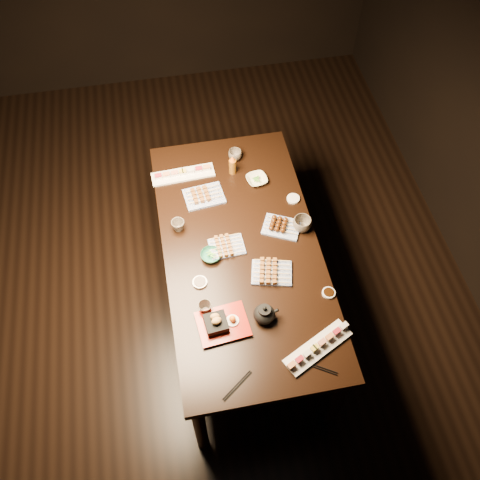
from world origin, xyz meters
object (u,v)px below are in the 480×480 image
object	(u,v)px
tempura_tray	(223,321)
teacup_near_left	(205,308)
edamame_bowl_cream	(257,180)
teacup_far_left	(178,226)
sushi_platter_far	(183,173)
yakitori_plate_left	(204,194)
edamame_bowl_green	(211,256)
teacup_mid_right	(302,224)
teacup_far_right	(235,155)
yakitori_plate_right	(272,271)
dining_table	(241,282)
condiment_bottle	(233,164)
teapot	(264,313)
yakitori_plate_center	(227,245)
sushi_platter_near	(318,346)

from	to	relation	value
tempura_tray	teacup_near_left	bearing A→B (deg)	121.47
edamame_bowl_cream	teacup_far_left	world-z (taller)	teacup_far_left
tempura_tray	teacup_near_left	distance (m)	0.13
sushi_platter_far	yakitori_plate_left	bearing A→B (deg)	114.53
edamame_bowl_green	teacup_mid_right	world-z (taller)	teacup_mid_right
teacup_far_right	sushi_platter_far	bearing A→B (deg)	-166.93
edamame_bowl_green	edamame_bowl_cream	xyz separation A→B (m)	(0.37, 0.51, -0.00)
yakitori_plate_right	teacup_far_left	xyz separation A→B (m)	(-0.47, 0.40, 0.01)
teacup_near_left	teacup_far_left	bearing A→B (deg)	97.59
dining_table	edamame_bowl_cream	size ratio (longest dim) A/B	14.04
yakitori_plate_right	condiment_bottle	bearing A→B (deg)	109.42
edamame_bowl_cream	sushi_platter_far	bearing A→B (deg)	163.20
sushi_platter_far	teapot	size ratio (longest dim) A/B	2.92
yakitori_plate_center	edamame_bowl_green	xyz separation A→B (m)	(-0.10, -0.05, -0.01)
dining_table	teacup_far_left	world-z (taller)	teacup_far_left
dining_table	teacup_mid_right	distance (m)	0.57
condiment_bottle	dining_table	bearing A→B (deg)	-95.27
condiment_bottle	sushi_platter_near	bearing A→B (deg)	-80.44
sushi_platter_near	teacup_far_left	world-z (taller)	teacup_far_left
yakitori_plate_center	tempura_tray	bearing A→B (deg)	-104.97
yakitori_plate_right	yakitori_plate_left	size ratio (longest dim) A/B	0.93
yakitori_plate_center	edamame_bowl_cream	distance (m)	0.54
teacup_near_left	condiment_bottle	size ratio (longest dim) A/B	0.50
yakitori_plate_center	teapot	world-z (taller)	teapot
dining_table	teacup_far_left	size ratio (longest dim) A/B	22.90
sushi_platter_far	tempura_tray	distance (m)	1.09
teacup_near_left	tempura_tray	bearing A→B (deg)	-53.00
yakitori_plate_left	tempura_tray	distance (m)	0.88
teacup_mid_right	teacup_far_left	distance (m)	0.73
yakitori_plate_right	teacup_near_left	distance (m)	0.43
sushi_platter_far	edamame_bowl_green	world-z (taller)	sushi_platter_far
yakitori_plate_left	sushi_platter_near	bearing A→B (deg)	-75.31
yakitori_plate_right	tempura_tray	distance (m)	0.42
edamame_bowl_green	edamame_bowl_cream	distance (m)	0.64
sushi_platter_far	edamame_bowl_cream	bearing A→B (deg)	160.39
dining_table	edamame_bowl_green	xyz separation A→B (m)	(-0.18, -0.02, 0.39)
dining_table	teapot	world-z (taller)	teapot
teacup_far_right	teapot	world-z (taller)	teapot
yakitori_plate_center	yakitori_plate_left	bearing A→B (deg)	97.85
tempura_tray	teacup_near_left	size ratio (longest dim) A/B	3.65
yakitori_plate_left	yakitori_plate_right	bearing A→B (deg)	-71.34
teacup_far_left	teapot	world-z (taller)	teapot
yakitori_plate_right	yakitori_plate_left	xyz separation A→B (m)	(-0.29, 0.62, 0.00)
teacup_far_right	edamame_bowl_cream	bearing A→B (deg)	-65.59
yakitori_plate_left	teacup_mid_right	distance (m)	0.64
edamame_bowl_cream	teacup_near_left	xyz separation A→B (m)	(-0.46, -0.85, 0.02)
sushi_platter_far	teacup_far_left	world-z (taller)	teacup_far_left
edamame_bowl_cream	teacup_far_left	distance (m)	0.60
yakitori_plate_center	teapot	xyz separation A→B (m)	(0.12, -0.48, 0.03)
teacup_far_left	teacup_far_right	size ratio (longest dim) A/B	0.91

